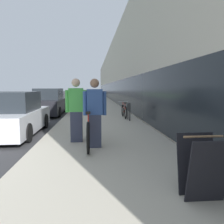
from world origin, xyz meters
name	(u,v)px	position (x,y,z in m)	size (l,w,h in m)	color
sidewalk_slab	(96,102)	(5.39, 21.00, 0.06)	(3.88, 70.00, 0.13)	#B2AA99
storefront_facade	(141,75)	(12.37, 29.00, 3.64)	(10.01, 70.00, 7.29)	beige
lawn_strip	(4,101)	(-6.35, 25.00, 0.02)	(4.99, 70.00, 0.03)	#5B9347
tandem_bicycle	(89,129)	(4.93, 2.02, 0.54)	(0.52, 2.70, 0.97)	black
person_rider	(95,113)	(5.09, 1.68, 1.03)	(0.61, 0.24, 1.79)	#33384C
person_bystander	(76,110)	(4.57, 2.32, 1.04)	(0.62, 0.24, 1.81)	#33384C
bike_rack_hoop	(129,110)	(6.76, 6.37, 0.64)	(0.05, 0.60, 0.84)	black
cruiser_bike_nearest	(124,111)	(6.65, 7.22, 0.48)	(0.52, 1.70, 0.83)	black
sandwich_board_sign	(202,167)	(6.56, -1.13, 0.58)	(0.56, 0.56, 0.90)	black
parked_sedan_curbside	(12,116)	(2.16, 4.04, 0.69)	(1.92, 4.07, 1.54)	silver
vintage_roadster_curbside	(49,103)	(2.30, 10.04, 0.74)	(1.78, 4.58, 1.64)	black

